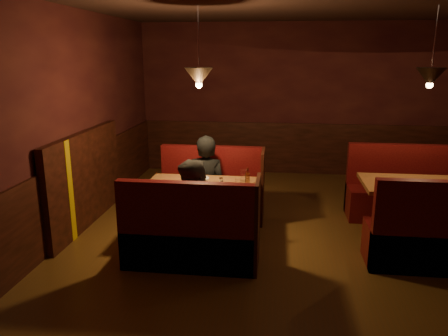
# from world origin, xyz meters

# --- Properties ---
(room) EXTENTS (6.02, 7.02, 2.92)m
(room) POSITION_xyz_m (-0.28, 0.04, 1.05)
(room) COLOR brown
(room) RESTS_ON ground
(main_table) EXTENTS (1.37, 0.83, 0.96)m
(main_table) POSITION_xyz_m (-1.25, 0.09, 0.57)
(main_table) COLOR brown
(main_table) RESTS_ON ground
(main_bench_far) EXTENTS (1.51, 0.54, 1.03)m
(main_bench_far) POSITION_xyz_m (-1.23, 0.87, 0.33)
(main_bench_far) COLOR #370308
(main_bench_far) RESTS_ON ground
(main_bench_near) EXTENTS (1.51, 0.54, 1.03)m
(main_bench_near) POSITION_xyz_m (-1.23, -0.69, 0.33)
(main_bench_near) COLOR #370308
(main_bench_near) RESTS_ON ground
(second_table) EXTENTS (1.34, 0.86, 0.76)m
(second_table) POSITION_xyz_m (1.43, 0.39, 0.56)
(second_table) COLOR brown
(second_table) RESTS_ON ground
(second_bench_far) EXTENTS (1.48, 0.55, 1.06)m
(second_bench_far) POSITION_xyz_m (1.47, 1.19, 0.34)
(second_bench_far) COLOR #370308
(second_bench_far) RESTS_ON ground
(second_bench_near) EXTENTS (1.48, 0.55, 1.06)m
(second_bench_near) POSITION_xyz_m (1.47, -0.41, 0.34)
(second_bench_near) COLOR #370308
(second_bench_near) RESTS_ON ground
(diner_a) EXTENTS (0.60, 0.41, 1.60)m
(diner_a) POSITION_xyz_m (-1.29, 0.65, 0.80)
(diner_a) COLOR black
(diner_a) RESTS_ON ground
(diner_b) EXTENTS (0.85, 0.73, 1.52)m
(diner_b) POSITION_xyz_m (-1.22, -0.49, 0.76)
(diner_b) COLOR #2B2724
(diner_b) RESTS_ON ground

